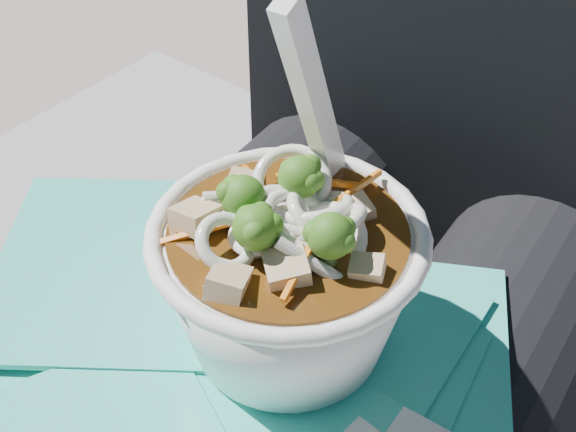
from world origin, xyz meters
The scene contains 3 objects.
person_body centered at (0.00, 0.09, 0.58)m, with size 0.34×0.94×1.03m.
plastic_bag centered at (-0.01, -0.02, 0.64)m, with size 0.37×0.37×0.01m.
udon_bowl centered at (0.01, 0.01, 0.70)m, with size 0.15×0.15×0.20m.
Camera 1 is at (0.17, -0.23, 0.99)m, focal length 50.00 mm.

